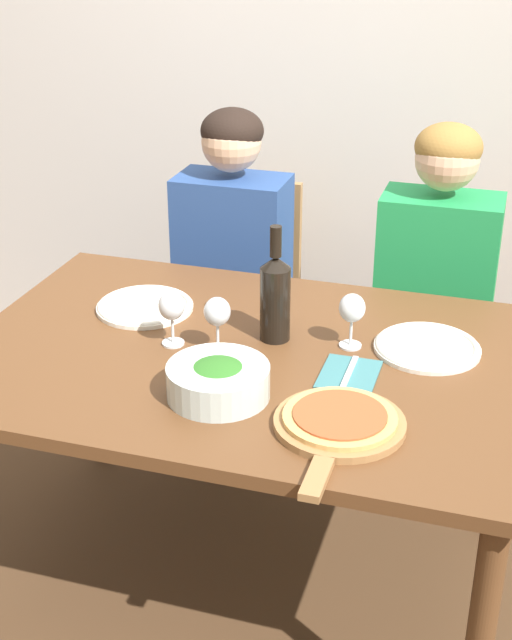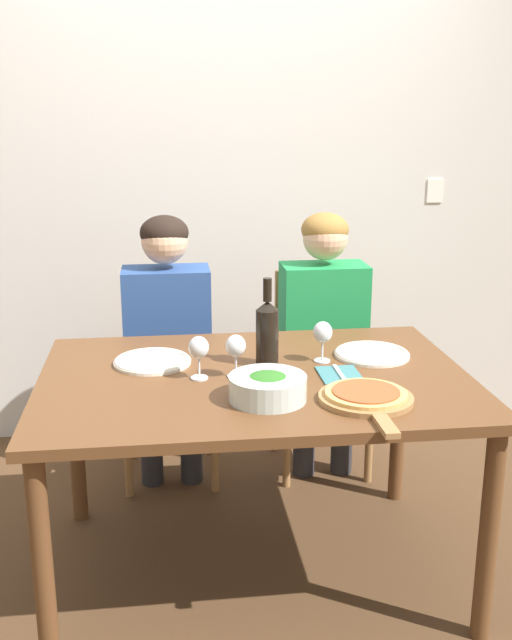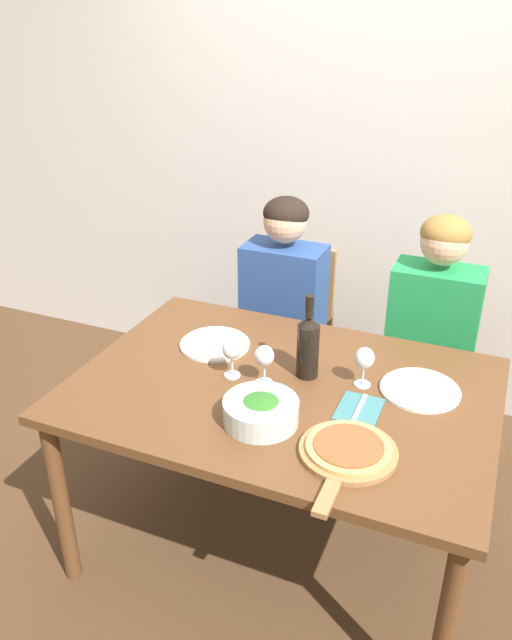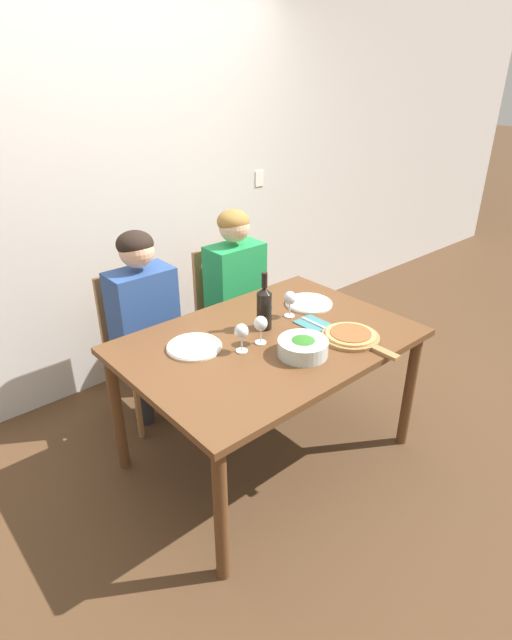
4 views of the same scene
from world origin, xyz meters
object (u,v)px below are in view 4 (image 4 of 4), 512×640
(dinner_plate_left, at_px, (194,347))
(pizza_on_board, at_px, (352,336))
(chair_right, at_px, (228,309))
(broccoli_bowl, at_px, (303,347))
(chair_left, at_px, (139,340))
(wine_glass_right, at_px, (290,299))
(fork_on_napkin, at_px, (313,324))
(person_man, at_px, (237,282))
(person_woman, at_px, (145,312))
(wine_glass_left, at_px, (241,333))
(dinner_plate_right, at_px, (309,303))
(wine_bottle, at_px, (264,307))
(wine_glass_centre, at_px, (261,325))

(dinner_plate_left, distance_m, pizza_on_board, 0.81)
(chair_right, distance_m, broccoli_bowl, 1.22)
(chair_left, xyz_separation_m, wine_glass_right, (0.55, -0.77, 0.38))
(broccoli_bowl, bearing_deg, chair_right, 70.25)
(chair_left, bearing_deg, fork_on_napkin, -57.75)
(person_man, relative_size, dinner_plate_left, 4.37)
(person_woman, distance_m, dinner_plate_left, 0.61)
(dinner_plate_left, bearing_deg, person_man, 38.23)
(person_woman, height_order, wine_glass_left, person_woman)
(dinner_plate_right, bearing_deg, wine_bottle, -172.73)
(wine_bottle, relative_size, wine_glass_left, 2.12)
(chair_left, height_order, person_woman, person_woman)
(person_man, bearing_deg, person_woman, 180.00)
(chair_left, bearing_deg, wine_glass_centre, -75.79)
(chair_left, relative_size, broccoli_bowl, 3.72)
(pizza_on_board, bearing_deg, wine_glass_centre, 144.14)
(fork_on_napkin, bearing_deg, broccoli_bowl, -145.82)
(person_woman, xyz_separation_m, dinner_plate_left, (-0.06, -0.60, 0.04))
(chair_left, height_order, broccoli_bowl, chair_left)
(person_man, bearing_deg, dinner_plate_left, -141.77)
(person_woman, distance_m, wine_glass_centre, 0.82)
(wine_bottle, relative_size, pizza_on_board, 0.73)
(dinner_plate_right, xyz_separation_m, wine_glass_right, (-0.20, -0.04, 0.10))
(person_woman, relative_size, wine_glass_right, 8.07)
(chair_right, bearing_deg, wine_bottle, -114.40)
(broccoli_bowl, bearing_deg, wine_glass_right, 54.15)
(person_man, relative_size, wine_glass_right, 8.07)
(chair_right, xyz_separation_m, person_woman, (-0.70, -0.11, 0.24))
(person_man, relative_size, broccoli_bowl, 4.93)
(wine_bottle, relative_size, dinner_plate_left, 1.15)
(chair_left, height_order, person_man, person_man)
(broccoli_bowl, height_order, dinner_plate_right, broccoli_bowl)
(dinner_plate_left, relative_size, fork_on_napkin, 1.55)
(dinner_plate_right, xyz_separation_m, wine_glass_centre, (-0.53, -0.16, 0.10))
(pizza_on_board, bearing_deg, dinner_plate_right, 72.22)
(chair_right, distance_m, pizza_on_board, 1.21)
(dinner_plate_left, bearing_deg, person_woman, 84.32)
(broccoli_bowl, bearing_deg, dinner_plate_right, 40.59)
(wine_bottle, relative_size, wine_glass_right, 2.12)
(broccoli_bowl, distance_m, wine_glass_right, 0.43)
(wine_glass_centre, bearing_deg, person_man, 58.49)
(wine_glass_left, bearing_deg, pizza_on_board, -28.42)
(person_woman, distance_m, pizza_on_board, 1.22)
(dinner_plate_left, distance_m, wine_glass_left, 0.26)
(broccoli_bowl, distance_m, dinner_plate_right, 0.59)
(person_man, distance_m, wine_glass_left, 1.00)
(chair_right, relative_size, wine_bottle, 2.88)
(chair_right, height_order, wine_glass_centre, chair_right)
(chair_left, distance_m, dinner_plate_right, 1.08)
(dinner_plate_left, bearing_deg, fork_on_napkin, -18.10)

